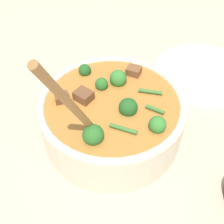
# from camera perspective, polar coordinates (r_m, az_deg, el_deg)

# --- Properties ---
(ground_plane) EXTENTS (4.00, 4.00, 0.00)m
(ground_plane) POSITION_cam_1_polar(r_m,az_deg,el_deg) (0.60, -0.00, -4.13)
(ground_plane) COLOR #C6B293
(stew_bowl) EXTENTS (0.29, 0.32, 0.30)m
(stew_bowl) POSITION_cam_1_polar(r_m,az_deg,el_deg) (0.56, -0.02, -0.52)
(stew_bowl) COLOR beige
(stew_bowl) RESTS_ON ground_plane
(empty_plate) EXTENTS (0.24, 0.24, 0.02)m
(empty_plate) POSITION_cam_1_polar(r_m,az_deg,el_deg) (0.77, 17.76, 7.81)
(empty_plate) COLOR white
(empty_plate) RESTS_ON ground_plane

